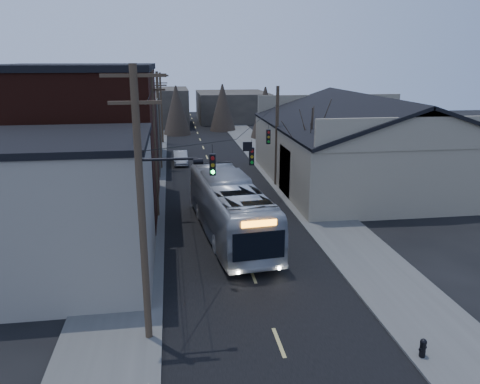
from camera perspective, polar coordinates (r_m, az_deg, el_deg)
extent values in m
plane|color=black|center=(17.59, 6.32, -21.40)|extent=(160.00, 160.00, 0.00)
cube|color=black|center=(44.92, -3.26, 2.22)|extent=(9.00, 110.00, 0.02)
cube|color=#474744|center=(44.83, -11.57, 1.95)|extent=(4.00, 110.00, 0.12)
cube|color=#474744|center=(45.92, 4.85, 2.55)|extent=(4.00, 110.00, 0.12)
cube|color=gray|center=(24.15, -20.39, -2.29)|extent=(8.00, 8.00, 7.00)
cube|color=black|center=(34.51, -18.67, 5.69)|extent=(10.00, 12.00, 10.00)
cube|color=#2D2924|center=(50.32, -14.89, 7.24)|extent=(9.00, 14.00, 7.00)
cube|color=gray|center=(42.77, 15.00, 4.41)|extent=(16.00, 20.00, 5.00)
cube|color=black|center=(40.78, 10.14, 9.58)|extent=(8.16, 20.60, 2.86)
cube|color=black|center=(43.96, 20.22, 9.30)|extent=(8.16, 20.60, 2.86)
cube|color=#2D2924|center=(78.88, -10.06, 10.13)|extent=(10.00, 12.00, 6.00)
cube|color=#2D2924|center=(84.57, -0.99, 10.40)|extent=(12.00, 14.00, 5.00)
cone|color=black|center=(35.73, 8.61, 4.39)|extent=(0.40, 0.40, 7.20)
cylinder|color=#382B1E|center=(17.38, -11.90, -2.48)|extent=(0.28, 0.28, 10.50)
cube|color=#382B1E|center=(16.53, -12.88, 13.69)|extent=(2.20, 0.12, 0.12)
cylinder|color=#382B1E|center=(32.00, -10.41, 5.52)|extent=(0.28, 0.28, 10.00)
cube|color=#382B1E|center=(31.52, -10.84, 13.77)|extent=(2.20, 0.12, 0.12)
cylinder|color=#382B1E|center=(46.87, -9.86, 8.48)|extent=(0.28, 0.28, 9.50)
cube|color=#382B1E|center=(46.52, -10.12, 13.79)|extent=(2.20, 0.12, 0.12)
cylinder|color=#382B1E|center=(61.80, -9.56, 10.01)|extent=(0.28, 0.28, 9.00)
cube|color=#382B1E|center=(61.53, -9.74, 13.81)|extent=(2.20, 0.12, 0.12)
cylinder|color=#382B1E|center=(39.99, 4.51, 6.69)|extent=(0.28, 0.28, 8.50)
cube|color=black|center=(21.57, -3.37, 3.35)|extent=(0.28, 0.20, 1.00)
cube|color=black|center=(26.39, 1.42, 4.37)|extent=(0.28, 0.20, 1.00)
cube|color=black|center=(32.58, 3.47, 6.74)|extent=(0.28, 0.20, 1.00)
imported|color=#9FA4AB|center=(28.78, -1.25, -1.92)|extent=(4.30, 13.29, 3.64)
imported|color=#9D9FA4|center=(49.47, -7.27, 4.17)|extent=(1.49, 4.08, 1.34)
cylinder|color=black|center=(19.22, 21.37, -17.45)|extent=(0.23, 0.23, 0.57)
sphere|color=black|center=(19.05, 21.47, -16.65)|extent=(0.25, 0.25, 0.25)
cylinder|color=black|center=(19.19, 21.39, -17.33)|extent=(0.35, 0.24, 0.11)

